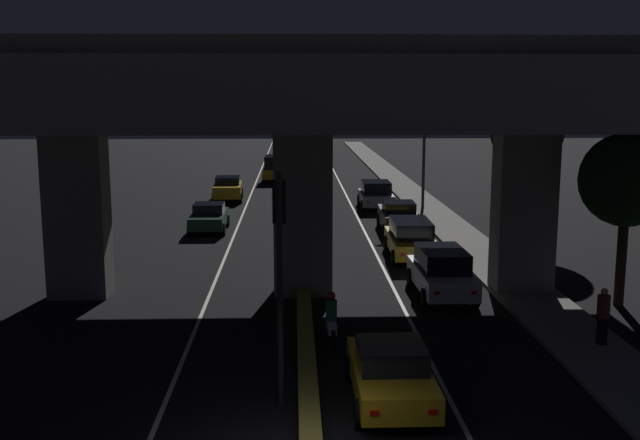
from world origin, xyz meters
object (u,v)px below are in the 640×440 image
at_px(car_taxi_yellow_third, 411,238).
at_px(car_black_fourth, 398,216).
at_px(pedestrian_on_sidewalk, 603,316).
at_px(car_white_second, 442,272).
at_px(car_taxi_yellow_second_oncoming, 228,188).
at_px(traffic_light_left_of_median, 280,248).
at_px(car_taxi_yellow_third_oncoming, 276,168).
at_px(motorcycle_white_filtering_near, 331,321).
at_px(street_lamp, 420,134).
at_px(car_silver_fifth, 376,194).
at_px(car_taxi_yellow_lead, 391,373).
at_px(car_dark_green_lead_oncoming, 209,217).

xyz_separation_m(car_taxi_yellow_third, car_black_fourth, (0.32, 6.05, -0.07)).
bearing_deg(pedestrian_on_sidewalk, car_black_fourth, 100.48).
height_order(car_white_second, car_taxi_yellow_second_oncoming, car_white_second).
height_order(car_white_second, car_black_fourth, car_white_second).
bearing_deg(traffic_light_left_of_median, car_taxi_yellow_third_oncoming, 91.46).
bearing_deg(motorcycle_white_filtering_near, car_taxi_yellow_third_oncoming, 1.52).
bearing_deg(car_black_fourth, car_taxi_yellow_third_oncoming, 18.45).
relative_size(street_lamp, car_taxi_yellow_second_oncoming, 1.93).
bearing_deg(car_white_second, pedestrian_on_sidewalk, -148.62).
distance_m(car_silver_fifth, motorcycle_white_filtering_near, 24.77).
relative_size(street_lamp, car_taxi_yellow_lead, 1.92).
relative_size(street_lamp, car_dark_green_lead_oncoming, 1.92).
relative_size(car_dark_green_lead_oncoming, car_taxi_yellow_third_oncoming, 0.94).
bearing_deg(car_black_fourth, car_taxi_yellow_second_oncoming, 41.39).
distance_m(car_white_second, car_dark_green_lead_oncoming, 15.84).
bearing_deg(car_dark_green_lead_oncoming, car_white_second, 36.33).
height_order(street_lamp, car_taxi_yellow_third, street_lamp).
distance_m(traffic_light_left_of_median, car_silver_fifth, 29.23).
bearing_deg(street_lamp, car_taxi_yellow_third, -100.70).
bearing_deg(street_lamp, traffic_light_left_of_median, -105.46).
height_order(car_taxi_yellow_third_oncoming, pedestrian_on_sidewalk, car_taxi_yellow_third_oncoming).
relative_size(car_silver_fifth, car_taxi_yellow_third_oncoming, 0.95).
xyz_separation_m(street_lamp, car_dark_green_lead_oncoming, (-11.88, -6.88, -3.83)).
xyz_separation_m(traffic_light_left_of_median, pedestrian_on_sidewalk, (8.86, 3.38, -2.71)).
relative_size(car_white_second, car_silver_fifth, 1.06).
distance_m(car_taxi_yellow_third_oncoming, motorcycle_white_filtering_near, 38.86).
height_order(car_white_second, car_silver_fifth, car_white_second).
bearing_deg(car_taxi_yellow_second_oncoming, car_taxi_yellow_third_oncoming, 162.15).
xyz_separation_m(car_silver_fifth, car_taxi_yellow_second_oncoming, (-9.31, 3.81, -0.07)).
relative_size(car_taxi_yellow_lead, car_dark_green_lead_oncoming, 1.00).
relative_size(car_dark_green_lead_oncoming, pedestrian_on_sidewalk, 2.52).
distance_m(car_white_second, motorcycle_white_filtering_near, 6.20).
xyz_separation_m(traffic_light_left_of_median, car_taxi_yellow_third, (5.30, 14.87, -2.76)).
bearing_deg(motorcycle_white_filtering_near, car_taxi_yellow_lead, -167.23).
distance_m(car_taxi_yellow_lead, car_silver_fifth, 28.88).
bearing_deg(car_dark_green_lead_oncoming, car_black_fourth, 86.00).
distance_m(car_taxi_yellow_lead, car_white_second, 9.42).
bearing_deg(car_dark_green_lead_oncoming, car_taxi_yellow_third, 54.09).
bearing_deg(car_taxi_yellow_third_oncoming, motorcycle_white_filtering_near, 5.60).
xyz_separation_m(car_black_fourth, motorcycle_white_filtering_near, (-4.25, -16.76, -0.17)).
relative_size(car_white_second, motorcycle_white_filtering_near, 2.36).
distance_m(traffic_light_left_of_median, pedestrian_on_sidewalk, 9.87).
bearing_deg(car_dark_green_lead_oncoming, car_taxi_yellow_third_oncoming, 171.88).
bearing_deg(street_lamp, car_taxi_yellow_lead, -100.61).
distance_m(street_lamp, car_taxi_yellow_third, 14.27).
relative_size(car_silver_fifth, pedestrian_on_sidewalk, 2.56).
relative_size(car_taxi_yellow_second_oncoming, pedestrian_on_sidewalk, 2.50).
bearing_deg(car_taxi_yellow_third_oncoming, car_white_second, 12.81).
bearing_deg(car_taxi_yellow_third_oncoming, car_silver_fifth, 26.03).
distance_m(street_lamp, car_taxi_yellow_lead, 29.28).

